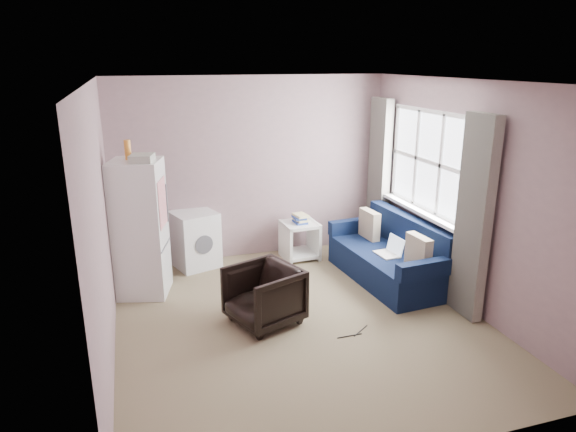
{
  "coord_description": "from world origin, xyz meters",
  "views": [
    {
      "loc": [
        -1.6,
        -4.68,
        2.7
      ],
      "look_at": [
        0.05,
        0.6,
        1.0
      ],
      "focal_mm": 32.0,
      "sensor_mm": 36.0,
      "label": 1
    }
  ],
  "objects_px": {
    "washing_machine": "(195,238)",
    "side_table": "(300,237)",
    "fridge": "(140,228)",
    "armchair": "(264,293)",
    "sofa": "(391,258)"
  },
  "relations": [
    {
      "from": "armchair",
      "to": "side_table",
      "type": "relative_size",
      "value": 1.07
    },
    {
      "from": "washing_machine",
      "to": "side_table",
      "type": "relative_size",
      "value": 1.17
    },
    {
      "from": "armchair",
      "to": "sofa",
      "type": "distance_m",
      "value": 1.93
    },
    {
      "from": "fridge",
      "to": "sofa",
      "type": "relative_size",
      "value": 1.0
    },
    {
      "from": "side_table",
      "to": "sofa",
      "type": "height_order",
      "value": "sofa"
    },
    {
      "from": "fridge",
      "to": "sofa",
      "type": "bearing_deg",
      "value": 5.11
    },
    {
      "from": "armchair",
      "to": "fridge",
      "type": "xyz_separation_m",
      "value": [
        -1.18,
        1.14,
        0.48
      ]
    },
    {
      "from": "armchair",
      "to": "washing_machine",
      "type": "distance_m",
      "value": 1.86
    },
    {
      "from": "armchair",
      "to": "fridge",
      "type": "bearing_deg",
      "value": -154.98
    },
    {
      "from": "sofa",
      "to": "side_table",
      "type": "bearing_deg",
      "value": 125.4
    },
    {
      "from": "fridge",
      "to": "side_table",
      "type": "xyz_separation_m",
      "value": [
        2.13,
        0.51,
        -0.52
      ]
    },
    {
      "from": "washing_machine",
      "to": "side_table",
      "type": "bearing_deg",
      "value": -23.8
    },
    {
      "from": "armchair",
      "to": "fridge",
      "type": "relative_size",
      "value": 0.38
    },
    {
      "from": "armchair",
      "to": "side_table",
      "type": "distance_m",
      "value": 1.91
    },
    {
      "from": "armchair",
      "to": "side_table",
      "type": "bearing_deg",
      "value": 129.06
    }
  ]
}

